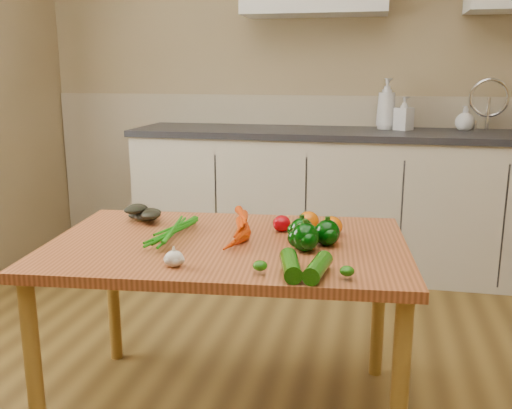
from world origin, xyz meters
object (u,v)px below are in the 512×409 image
object	(u,v)px
leafy_greens	(148,212)
tomato_a	(282,224)
pepper_a	(302,230)
soap_bottle_c	(465,118)
table	(228,262)
soap_bottle_b	(404,113)
garlic_bulb	(174,259)
pepper_c	(305,237)
pepper_b	(327,233)
tomato_c	(331,226)
zucchini_a	(318,268)
zucchini_b	(291,265)
tomato_b	(308,221)
carrot_bunch	(219,230)
soap_bottle_a	(386,104)

from	to	relation	value
leafy_greens	tomato_a	bearing A→B (deg)	-1.75
pepper_a	soap_bottle_c	bearing A→B (deg)	67.27
table	soap_bottle_b	bearing A→B (deg)	64.94
garlic_bulb	pepper_c	world-z (taller)	pepper_c
garlic_bulb	tomato_a	bearing A→B (deg)	60.36
pepper_b	pepper_c	distance (m)	0.11
soap_bottle_c	tomato_c	world-z (taller)	soap_bottle_c
zucchini_a	zucchini_b	world-z (taller)	zucchini_b
pepper_a	tomato_b	xyz separation A→B (m)	(0.00, 0.16, -0.01)
soap_bottle_b	zucchini_b	distance (m)	2.15
pepper_a	pepper_c	xyz separation A→B (m)	(0.02, -0.10, 0.00)
carrot_bunch	pepper_a	size ratio (longest dim) A/B	2.71
soap_bottle_c	pepper_a	distance (m)	2.00
soap_bottle_b	zucchini_b	world-z (taller)	soap_bottle_b
tomato_b	soap_bottle_c	bearing A→B (deg)	65.47
garlic_bulb	tomato_b	bearing A→B (deg)	54.46
pepper_b	zucchini_a	world-z (taller)	pepper_b
soap_bottle_b	pepper_c	distance (m)	1.92
soap_bottle_a	tomato_b	xyz separation A→B (m)	(-0.28, -1.65, -0.35)
soap_bottle_b	tomato_a	xyz separation A→B (m)	(-0.49, -1.65, -0.30)
table	tomato_c	world-z (taller)	tomato_c
pepper_a	tomato_a	xyz separation A→B (m)	(-0.09, 0.12, -0.01)
soap_bottle_a	pepper_a	world-z (taller)	soap_bottle_a
pepper_b	tomato_c	world-z (taller)	pepper_b
pepper_b	pepper_a	bearing A→B (deg)	171.01
leafy_greens	pepper_b	xyz separation A→B (m)	(0.72, -0.15, -0.00)
leafy_greens	zucchini_b	world-z (taller)	leafy_greens
tomato_b	garlic_bulb	bearing A→B (deg)	-125.54
leafy_greens	tomato_a	distance (m)	0.54
soap_bottle_a	soap_bottle_c	size ratio (longest dim) A/B	2.11
pepper_b	tomato_a	size ratio (longest dim) A/B	1.30
soap_bottle_b	tomato_b	distance (m)	1.68
carrot_bunch	soap_bottle_a	bearing A→B (deg)	67.01
table	zucchini_b	bearing A→B (deg)	-51.43
table	leafy_greens	world-z (taller)	leafy_greens
table	tomato_c	distance (m)	0.40
garlic_bulb	zucchini_a	distance (m)	0.44
garlic_bulb	zucchini_a	size ratio (longest dim) A/B	0.35
leafy_greens	zucchini_a	size ratio (longest dim) A/B	1.04
carrot_bunch	tomato_a	bearing A→B (deg)	28.78
soap_bottle_b	table	bearing A→B (deg)	107.11
table	pepper_c	xyz separation A→B (m)	(0.28, -0.05, 0.12)
pepper_c	zucchini_b	distance (m)	0.23
leafy_greens	tomato_b	xyz separation A→B (m)	(0.64, 0.02, -0.01)
tomato_c	tomato_b	bearing A→B (deg)	145.61
pepper_c	tomato_c	distance (m)	0.21
carrot_bunch	soap_bottle_c	bearing A→B (deg)	54.84
soap_bottle_b	pepper_c	bearing A→B (deg)	115.64
pepper_b	zucchini_b	xyz separation A→B (m)	(-0.08, -0.32, -0.02)
soap_bottle_a	leafy_greens	world-z (taller)	soap_bottle_a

